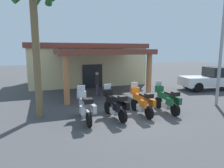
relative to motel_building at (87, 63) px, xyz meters
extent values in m
plane|color=#424244|center=(0.04, -10.81, -2.07)|extent=(80.00, 80.00, 0.00)
cube|color=beige|center=(-0.01, 0.31, -0.30)|extent=(10.94, 5.56, 3.54)
cube|color=#1E2328|center=(0.04, -2.44, -1.02)|extent=(1.80, 0.13, 2.10)
cube|color=brown|center=(0.09, -5.12, 1.18)|extent=(6.65, 5.60, 0.35)
cylinder|color=#B27042|center=(-2.76, -7.51, -0.53)|extent=(0.37, 0.37, 3.08)
cylinder|color=#B27042|center=(3.01, -7.42, -0.53)|extent=(0.37, 0.37, 3.08)
cube|color=brown|center=(-0.01, 0.31, 1.69)|extent=(11.34, 5.96, 0.44)
cylinder|color=black|center=(-2.27, -10.07, -1.74)|extent=(0.16, 0.66, 0.66)
cylinder|color=black|center=(-2.22, -11.62, -1.74)|extent=(0.16, 0.66, 0.66)
cube|color=silver|center=(-2.24, -10.87, -1.70)|extent=(0.34, 0.57, 0.32)
cube|color=#B2B2B7|center=(-2.25, -10.72, -1.19)|extent=(0.34, 1.16, 0.34)
cube|color=black|center=(-2.24, -11.07, -0.97)|extent=(0.30, 0.61, 0.10)
cube|color=#B2B2B7|center=(-2.27, -10.09, -0.92)|extent=(0.45, 0.25, 0.36)
cube|color=#B2BCC6|center=(-2.27, -10.01, -0.64)|extent=(0.40, 0.13, 0.36)
cube|color=#B2B2B7|center=(-2.48, -11.48, -1.31)|extent=(0.19, 0.45, 0.36)
cube|color=#B2B2B7|center=(-1.96, -11.46, -1.31)|extent=(0.19, 0.45, 0.36)
cube|color=black|center=(-2.22, -11.57, -0.90)|extent=(0.37, 0.33, 0.22)
cylinder|color=black|center=(-0.87, -10.07, -1.74)|extent=(0.24, 0.67, 0.66)
cylinder|color=black|center=(-0.62, -11.60, -1.74)|extent=(0.24, 0.67, 0.66)
cube|color=silver|center=(-0.74, -10.86, -1.70)|extent=(0.41, 0.60, 0.32)
cube|color=black|center=(-0.76, -10.71, -1.19)|extent=(0.48, 1.18, 0.34)
cube|color=black|center=(-0.71, -11.06, -0.97)|extent=(0.37, 0.64, 0.10)
cube|color=black|center=(-0.86, -10.09, -0.92)|extent=(0.47, 0.31, 0.36)
cube|color=#B2BCC6|center=(-0.88, -10.01, -0.64)|extent=(0.41, 0.18, 0.36)
cube|color=black|center=(-0.90, -11.50, -1.31)|extent=(0.25, 0.46, 0.36)
cube|color=black|center=(-0.39, -11.41, -1.31)|extent=(0.25, 0.46, 0.36)
cube|color=black|center=(-0.63, -11.55, -0.90)|extent=(0.41, 0.37, 0.22)
cylinder|color=black|center=(0.73, -9.99, -1.74)|extent=(0.17, 0.67, 0.66)
cylinder|color=black|center=(0.80, -11.53, -1.74)|extent=(0.17, 0.67, 0.66)
cube|color=silver|center=(0.77, -10.79, -1.70)|extent=(0.35, 0.57, 0.32)
cube|color=orange|center=(0.76, -10.64, -1.19)|extent=(0.36, 1.16, 0.34)
cube|color=black|center=(0.78, -10.99, -0.97)|extent=(0.31, 0.61, 0.10)
cube|color=orange|center=(0.73, -10.01, -0.92)|extent=(0.45, 0.26, 0.36)
cube|color=#B2BCC6|center=(0.73, -9.93, -0.64)|extent=(0.41, 0.14, 0.36)
cube|color=orange|center=(0.54, -11.40, -1.31)|extent=(0.20, 0.45, 0.36)
cube|color=orange|center=(1.06, -11.37, -1.31)|extent=(0.20, 0.45, 0.36)
cube|color=black|center=(0.80, -11.48, -0.90)|extent=(0.38, 0.34, 0.22)
cylinder|color=black|center=(2.26, -10.02, -1.74)|extent=(0.15, 0.66, 0.66)
cylinder|color=black|center=(2.29, -11.57, -1.74)|extent=(0.15, 0.66, 0.66)
cube|color=silver|center=(2.27, -10.82, -1.70)|extent=(0.33, 0.57, 0.32)
cube|color=#19512D|center=(2.27, -10.67, -1.19)|extent=(0.32, 1.16, 0.34)
cube|color=black|center=(2.28, -11.02, -0.97)|extent=(0.29, 0.61, 0.10)
cube|color=#19512D|center=(2.26, -10.04, -0.92)|extent=(0.44, 0.25, 0.36)
cube|color=#B2BCC6|center=(2.26, -9.96, -0.64)|extent=(0.40, 0.13, 0.36)
cube|color=#19512D|center=(2.03, -11.43, -1.31)|extent=(0.19, 0.44, 0.36)
cube|color=#19512D|center=(2.55, -11.42, -1.31)|extent=(0.19, 0.44, 0.36)
cube|color=black|center=(2.29, -11.52, -0.90)|extent=(0.37, 0.33, 0.22)
cylinder|color=#3F334C|center=(-0.43, -5.85, -1.63)|extent=(0.14, 0.14, 0.88)
cylinder|color=#3F334C|center=(-0.32, -5.71, -1.63)|extent=(0.14, 0.14, 0.88)
cylinder|color=#262626|center=(-0.38, -5.78, -0.87)|extent=(0.32, 0.32, 0.63)
cylinder|color=#262626|center=(-0.51, -5.95, -0.84)|extent=(0.09, 0.09, 0.59)
cylinder|color=#262626|center=(-0.24, -5.60, -0.84)|extent=(0.09, 0.09, 0.59)
sphere|color=tan|center=(-0.38, -5.78, -0.41)|extent=(0.24, 0.24, 0.24)
cylinder|color=black|center=(11.29, -6.06, -1.67)|extent=(0.83, 0.38, 0.80)
cylinder|color=black|center=(7.95, -5.48, -1.67)|extent=(0.83, 0.38, 0.80)
cylinder|color=black|center=(7.65, -7.15, -1.67)|extent=(0.83, 0.38, 0.80)
cube|color=silver|center=(9.47, -6.61, -1.30)|extent=(5.45, 2.77, 0.75)
cube|color=black|center=(9.97, -6.69, -0.52)|extent=(2.08, 2.03, 0.80)
cylinder|color=brown|center=(-4.31, -9.51, 0.85)|extent=(0.35, 0.35, 5.84)
cylinder|color=#99999E|center=(5.99, -10.61, 1.35)|extent=(0.18, 0.18, 6.84)
camera|label=1|loc=(-3.90, -19.91, 1.29)|focal=31.95mm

